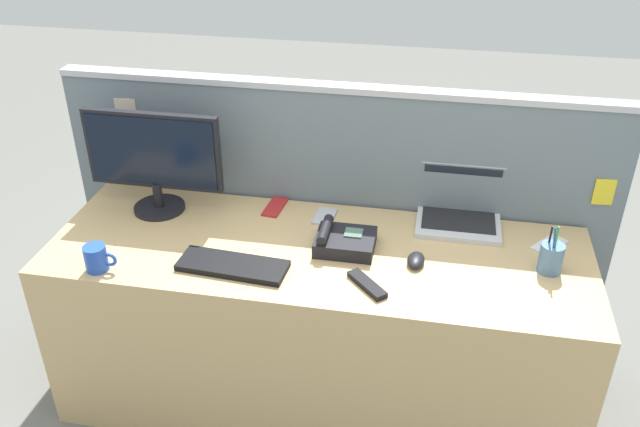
% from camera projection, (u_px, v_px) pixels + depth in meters
% --- Properties ---
extents(ground_plane, '(10.00, 10.00, 0.00)m').
position_uv_depth(ground_plane, '(318.00, 394.00, 2.79)').
color(ground_plane, slate).
extents(desk, '(1.96, 0.67, 0.72)m').
position_uv_depth(desk, '(318.00, 327.00, 2.60)').
color(desk, tan).
rests_on(desk, ground_plane).
extents(cubicle_divider, '(2.19, 0.08, 1.21)m').
position_uv_depth(cubicle_divider, '(334.00, 223.00, 2.79)').
color(cubicle_divider, slate).
rests_on(cubicle_divider, ground_plane).
extents(desktop_monitor, '(0.53, 0.20, 0.40)m').
position_uv_depth(desktop_monitor, '(153.00, 157.00, 2.56)').
color(desktop_monitor, black).
rests_on(desktop_monitor, desk).
extents(laptop, '(0.31, 0.25, 0.22)m').
position_uv_depth(laptop, '(459.00, 209.00, 2.57)').
color(laptop, silver).
rests_on(laptop, desk).
extents(desk_phone, '(0.21, 0.18, 0.09)m').
position_uv_depth(desk_phone, '(344.00, 241.00, 2.41)').
color(desk_phone, black).
rests_on(desk_phone, desk).
extents(keyboard_main, '(0.39, 0.16, 0.02)m').
position_uv_depth(keyboard_main, '(233.00, 266.00, 2.31)').
color(keyboard_main, black).
rests_on(keyboard_main, desk).
extents(computer_mouse_right_hand, '(0.07, 0.10, 0.03)m').
position_uv_depth(computer_mouse_right_hand, '(416.00, 260.00, 2.33)').
color(computer_mouse_right_hand, black).
rests_on(computer_mouse_right_hand, desk).
extents(pen_cup, '(0.08, 0.08, 0.19)m').
position_uv_depth(pen_cup, '(551.00, 258.00, 2.27)').
color(pen_cup, '#4C7093').
rests_on(pen_cup, desk).
extents(cell_phone_red_case, '(0.08, 0.16, 0.01)m').
position_uv_depth(cell_phone_red_case, '(275.00, 207.00, 2.67)').
color(cell_phone_red_case, '#B22323').
rests_on(cell_phone_red_case, desk).
extents(cell_phone_white_slab, '(0.14, 0.15, 0.01)m').
position_uv_depth(cell_phone_white_slab, '(549.00, 245.00, 2.43)').
color(cell_phone_white_slab, silver).
rests_on(cell_phone_white_slab, desk).
extents(cell_phone_silver_slab, '(0.08, 0.13, 0.01)m').
position_uv_depth(cell_phone_silver_slab, '(325.00, 216.00, 2.61)').
color(cell_phone_silver_slab, '#B7BAC1').
rests_on(cell_phone_silver_slab, desk).
extents(tv_remote, '(0.15, 0.15, 0.02)m').
position_uv_depth(tv_remote, '(367.00, 284.00, 2.22)').
color(tv_remote, black).
rests_on(tv_remote, desk).
extents(coffee_mug, '(0.12, 0.08, 0.09)m').
position_uv_depth(coffee_mug, '(97.00, 258.00, 2.29)').
color(coffee_mug, blue).
rests_on(coffee_mug, desk).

